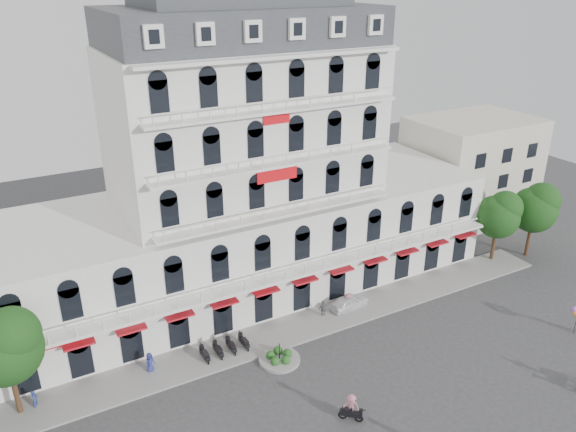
{
  "coord_description": "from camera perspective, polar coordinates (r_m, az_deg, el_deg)",
  "views": [
    {
      "loc": [
        -19.25,
        -25.03,
        27.53
      ],
      "look_at": [
        -0.06,
        10.0,
        10.01
      ],
      "focal_mm": 35.0,
      "sensor_mm": 36.0,
      "label": 1
    }
  ],
  "objects": [
    {
      "name": "pedestrian_mid",
      "position": [
        49.07,
        3.61,
        -9.38
      ],
      "size": [
        0.98,
        0.5,
        1.61
      ],
      "primitive_type": "imported",
      "rotation": [
        0.0,
        0.0,
        3.03
      ],
      "color": "slate",
      "rests_on": "ground"
    },
    {
      "name": "parked_car",
      "position": [
        50.46,
        6.26,
        -8.68
      ],
      "size": [
        3.93,
        1.91,
        1.29
      ],
      "primitive_type": "imported",
      "rotation": [
        0.0,
        0.0,
        1.68
      ],
      "color": "white",
      "rests_on": "ground"
    },
    {
      "name": "pedestrian_right",
      "position": [
        50.29,
        6.06,
        -8.63
      ],
      "size": [
        1.13,
        0.98,
        1.52
      ],
      "primitive_type": "imported",
      "rotation": [
        0.0,
        0.0,
        3.66
      ],
      "color": "#BE657A",
      "rests_on": "ground"
    },
    {
      "name": "ground",
      "position": [
        41.89,
        6.99,
        -17.62
      ],
      "size": [
        120.0,
        120.0,
        0.0
      ],
      "primitive_type": "plane",
      "color": "#38383A",
      "rests_on": "ground"
    },
    {
      "name": "pedestrian_left",
      "position": [
        44.24,
        -13.85,
        -14.26
      ],
      "size": [
        0.96,
        0.83,
        1.66
      ],
      "primitive_type": "imported",
      "rotation": [
        0.0,
        0.0,
        0.45
      ],
      "color": "navy",
      "rests_on": "ground"
    },
    {
      "name": "sidewalk",
      "position": [
        47.77,
        0.65,
        -11.4
      ],
      "size": [
        53.0,
        4.0,
        0.16
      ],
      "primitive_type": "cube",
      "color": "gray",
      "rests_on": "ground"
    },
    {
      "name": "rider_center",
      "position": [
        39.32,
        6.43,
        -18.73
      ],
      "size": [
        1.33,
        1.29,
        2.11
      ],
      "rotation": [
        0.0,
        0.0,
        5.52
      ],
      "color": "black",
      "rests_on": "ground"
    },
    {
      "name": "tree_east_inner",
      "position": [
        59.99,
        20.65,
        0.24
      ],
      "size": [
        4.4,
        4.37,
        7.57
      ],
      "color": "#382314",
      "rests_on": "ground"
    },
    {
      "name": "tree_east_outer",
      "position": [
        62.26,
        23.82,
        0.9
      ],
      "size": [
        4.65,
        4.65,
        8.05
      ],
      "color": "#382314",
      "rests_on": "ground"
    },
    {
      "name": "main_building",
      "position": [
        50.3,
        -4.33,
        3.17
      ],
      "size": [
        45.0,
        15.0,
        25.8
      ],
      "color": "silver",
      "rests_on": "ground"
    },
    {
      "name": "traffic_island",
      "position": [
        44.39,
        -0.88,
        -14.23
      ],
      "size": [
        3.2,
        3.2,
        1.6
      ],
      "color": "gray",
      "rests_on": "ground"
    },
    {
      "name": "flank_building_east",
      "position": [
        70.12,
        17.97,
        4.62
      ],
      "size": [
        14.0,
        10.0,
        12.0
      ],
      "primitive_type": "cube",
      "color": "beige",
      "rests_on": "ground"
    },
    {
      "name": "tree_west_inner",
      "position": [
        40.88,
        -26.82,
        -11.54
      ],
      "size": [
        4.76,
        4.76,
        8.25
      ],
      "color": "#382314",
      "rests_on": "ground"
    },
    {
      "name": "pedestrian_far",
      "position": [
        43.71,
        -24.32,
        -16.63
      ],
      "size": [
        0.55,
        0.64,
        1.49
      ],
      "primitive_type": "imported",
      "rotation": [
        0.0,
        0.0,
        1.14
      ],
      "color": "navy",
      "rests_on": "ground"
    },
    {
      "name": "parked_scooter_row",
      "position": [
        45.48,
        -6.42,
        -13.75
      ],
      "size": [
        4.4,
        1.8,
        1.1
      ],
      "primitive_type": null,
      "color": "black",
      "rests_on": "ground"
    }
  ]
}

